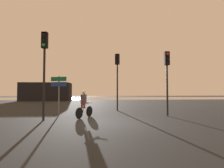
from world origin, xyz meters
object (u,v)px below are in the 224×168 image
at_px(distant_building, 47,92).
at_px(cyclist, 84,104).
at_px(direction_sign_post, 59,88).
at_px(traffic_light_center, 117,71).
at_px(traffic_light_near_left, 44,59).
at_px(traffic_light_near_right, 167,71).

distance_m(distant_building, cyclist, 23.26).
distance_m(distant_building, direction_sign_post, 21.80).
xyz_separation_m(traffic_light_center, cyclist, (-2.47, -3.82, -2.48)).
xyz_separation_m(direction_sign_post, cyclist, (1.71, -0.93, -0.97)).
relative_size(traffic_light_near_left, traffic_light_near_right, 1.16).
bearing_deg(traffic_light_near_left, distant_building, -67.83).
bearing_deg(direction_sign_post, traffic_light_near_right, -167.65).
relative_size(distant_building, traffic_light_near_right, 2.00).
height_order(traffic_light_near_right, direction_sign_post, traffic_light_near_right).
bearing_deg(direction_sign_post, traffic_light_center, -128.36).
distance_m(direction_sign_post, cyclist, 2.18).
relative_size(distant_building, traffic_light_near_left, 1.73).
bearing_deg(cyclist, direction_sign_post, -177.25).
relative_size(direction_sign_post, cyclist, 1.60).
relative_size(traffic_light_near_right, direction_sign_post, 1.63).
distance_m(traffic_light_near_left, traffic_light_near_right, 7.60).
xyz_separation_m(traffic_light_near_right, traffic_light_center, (-2.90, 3.47, 0.35)).
xyz_separation_m(traffic_light_near_left, direction_sign_post, (0.42, 1.76, -1.59)).
relative_size(traffic_light_near_left, cyclist, 3.03).
xyz_separation_m(traffic_light_near_left, cyclist, (2.13, 0.83, -2.56)).
height_order(distant_building, cyclist, distant_building).
bearing_deg(distant_building, cyclist, -68.86).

